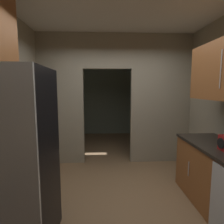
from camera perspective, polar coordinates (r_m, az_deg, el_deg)
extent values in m
plane|color=brown|center=(2.97, 3.32, -26.79)|extent=(20.00, 20.00, 0.00)
cube|color=silver|center=(3.19, 2.66, 29.00)|extent=(3.71, 7.34, 0.06)
cube|color=gray|center=(4.22, -15.15, 3.53)|extent=(0.96, 0.12, 2.81)
cube|color=gray|center=(4.32, 14.42, 3.63)|extent=(1.31, 0.12, 2.81)
cube|color=gray|center=(4.19, -1.47, 18.01)|extent=(1.04, 0.12, 0.74)
cube|color=gray|center=(6.84, -0.47, 5.10)|extent=(3.31, 0.10, 2.81)
cube|color=gray|center=(5.64, -16.49, 4.35)|extent=(0.10, 2.72, 2.81)
cube|color=gray|center=(5.79, 16.22, 4.43)|extent=(0.10, 2.72, 2.81)
cube|color=black|center=(2.24, -28.75, -12.69)|extent=(0.85, 0.72, 1.86)
cylinder|color=#B7BABC|center=(2.53, 30.15, -21.93)|extent=(0.01, 0.01, 0.22)
cylinder|color=#B7BABC|center=(3.14, 22.25, -15.71)|extent=(0.01, 0.01, 0.22)
cylinder|color=#B7BABC|center=(2.65, 30.19, 11.22)|extent=(0.01, 0.01, 0.46)
cylinder|color=black|center=(2.72, 30.18, -8.23)|extent=(0.01, 0.13, 0.13)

